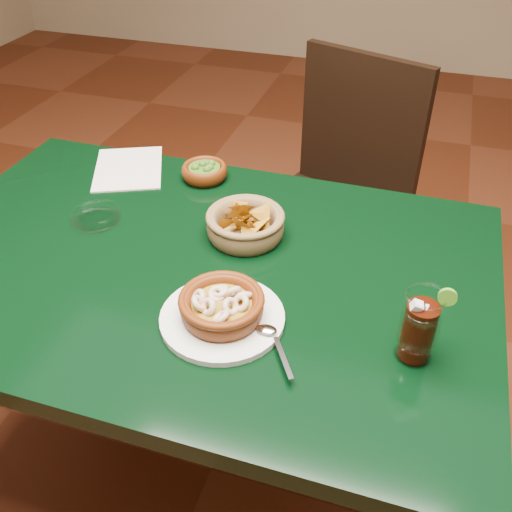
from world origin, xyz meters
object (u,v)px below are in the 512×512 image
(dining_table, at_px, (196,297))
(cola_drink, at_px, (419,327))
(chip_basket, at_px, (245,225))
(shrimp_plate, at_px, (222,309))
(dining_chair, at_px, (334,198))

(dining_table, height_order, cola_drink, cola_drink)
(dining_table, relative_size, chip_basket, 6.03)
(shrimp_plate, distance_m, chip_basket, 0.26)
(chip_basket, relative_size, cola_drink, 1.30)
(dining_table, bearing_deg, cola_drink, -15.80)
(dining_table, bearing_deg, chip_basket, 57.40)
(dining_chair, height_order, shrimp_plate, dining_chair)
(dining_table, distance_m, shrimp_plate, 0.23)
(shrimp_plate, bearing_deg, chip_basket, 99.48)
(dining_table, bearing_deg, dining_chair, 76.54)
(shrimp_plate, xyz_separation_m, chip_basket, (-0.04, 0.26, 0.00))
(dining_chair, xyz_separation_m, chip_basket, (-0.10, -0.59, 0.27))
(dining_chair, bearing_deg, cola_drink, -71.45)
(cola_drink, bearing_deg, dining_chair, 108.55)
(dining_chair, distance_m, chip_basket, 0.65)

